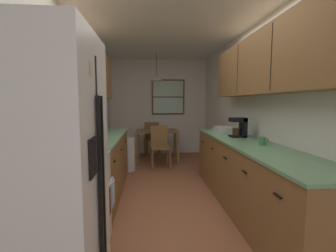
{
  "coord_description": "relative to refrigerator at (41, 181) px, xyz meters",
  "views": [
    {
      "loc": [
        -0.28,
        -2.79,
        1.4
      ],
      "look_at": [
        0.05,
        1.15,
        1.0
      ],
      "focal_mm": 25.0,
      "sensor_mm": 36.0,
      "label": 1
    }
  ],
  "objects": [
    {
      "name": "pendant_light",
      "position": [
        0.87,
        4.05,
        1.04
      ],
      "size": [
        0.31,
        0.31,
        0.65
      ],
      "color": "black"
    },
    {
      "name": "wall_left",
      "position": [
        -0.4,
        2.31,
        0.36
      ],
      "size": [
        0.1,
        9.0,
        2.55
      ],
      "primitive_type": "cube",
      "color": "white",
      "rests_on": "ground"
    },
    {
      "name": "upper_cabinets_left",
      "position": [
        -0.19,
        1.99,
        0.91
      ],
      "size": [
        0.33,
        2.23,
        0.69
      ],
      "color": "brown"
    },
    {
      "name": "wall_back",
      "position": [
        0.95,
        4.96,
        0.36
      ],
      "size": [
        4.4,
        0.1,
        2.55
      ],
      "primitive_type": "cube",
      "color": "white",
      "rests_on": "ground"
    },
    {
      "name": "dining_chair_far",
      "position": [
        0.76,
        4.61,
        -0.41
      ],
      "size": [
        0.45,
        0.45,
        0.9
      ],
      "color": "brown",
      "rests_on": "ground"
    },
    {
      "name": "dining_chair_near",
      "position": [
        0.91,
        3.49,
        -0.41
      ],
      "size": [
        0.43,
        0.43,
        0.9
      ],
      "color": "brown",
      "rests_on": "ground"
    },
    {
      "name": "upper_cabinets_right",
      "position": [
        2.09,
        1.33,
        0.95
      ],
      "size": [
        0.33,
        2.76,
        0.73
      ],
      "color": "brown"
    },
    {
      "name": "wall_right",
      "position": [
        2.3,
        2.31,
        0.36
      ],
      "size": [
        0.1,
        9.0,
        2.55
      ],
      "primitive_type": "cube",
      "color": "white",
      "rests_on": "ground"
    },
    {
      "name": "table_serving_bowl",
      "position": [
        0.79,
        4.1,
        -0.14
      ],
      "size": [
        0.18,
        0.18,
        0.06
      ],
      "primitive_type": "cylinder",
      "color": "silver",
      "rests_on": "dining_table"
    },
    {
      "name": "dish_rack",
      "position": [
        1.92,
        2.29,
        0.04
      ],
      "size": [
        0.28,
        0.34,
        0.1
      ],
      "primitive_type": "cube",
      "color": "silver",
      "rests_on": "counter_right"
    },
    {
      "name": "microwave_over_range",
      "position": [
        -0.16,
        0.67,
        0.69
      ],
      "size": [
        0.39,
        0.58,
        0.31
      ],
      "color": "silver"
    },
    {
      "name": "storage_canister",
      "position": [
        -0.05,
        1.09,
        0.09
      ],
      "size": [
        0.13,
        0.13,
        0.2
      ],
      "color": "#265999",
      "rests_on": "counter_left"
    },
    {
      "name": "counter_right",
      "position": [
        1.95,
        1.38,
        -0.46
      ],
      "size": [
        0.64,
        3.08,
        0.9
      ],
      "color": "brown",
      "rests_on": "ground"
    },
    {
      "name": "back_window",
      "position": [
        1.21,
        4.89,
        0.64
      ],
      "size": [
        0.89,
        0.05,
        0.94
      ],
      "color": "brown"
    },
    {
      "name": "dish_towel",
      "position": [
        0.31,
        0.82,
        -0.41
      ],
      "size": [
        0.02,
        0.16,
        0.24
      ],
      "primitive_type": "cube",
      "color": "silver"
    },
    {
      "name": "trash_bin",
      "position": [
        0.25,
        3.3,
        -0.58
      ],
      "size": [
        0.28,
        0.28,
        0.68
      ],
      "primitive_type": "cylinder",
      "color": "silver",
      "rests_on": "ground"
    },
    {
      "name": "mug_by_coffeemaker",
      "position": [
        2.0,
        1.14,
        0.04
      ],
      "size": [
        0.12,
        0.08,
        0.1
      ],
      "color": "#3F7F4C",
      "rests_on": "counter_right"
    },
    {
      "name": "counter_left",
      "position": [
        -0.05,
        2.04,
        -0.46
      ],
      "size": [
        0.64,
        2.15,
        0.9
      ],
      "color": "brown",
      "rests_on": "ground"
    },
    {
      "name": "refrigerator",
      "position": [
        0.0,
        0.0,
        0.0
      ],
      "size": [
        0.73,
        0.72,
        1.83
      ],
      "color": "white",
      "rests_on": "ground"
    },
    {
      "name": "coffee_maker",
      "position": [
        1.99,
        1.81,
        0.14
      ],
      "size": [
        0.22,
        0.18,
        0.28
      ],
      "color": "black",
      "rests_on": "counter_right"
    },
    {
      "name": "dining_table",
      "position": [
        0.87,
        4.05,
        -0.29
      ],
      "size": [
        0.98,
        0.7,
        0.75
      ],
      "color": "brown",
      "rests_on": "ground"
    },
    {
      "name": "stove_range",
      "position": [
        -0.05,
        0.67,
        -0.44
      ],
      "size": [
        0.66,
        0.58,
        1.1
      ],
      "color": "silver",
      "rests_on": "ground"
    },
    {
      "name": "ground_plane",
      "position": [
        0.95,
        2.31,
        -0.91
      ],
      "size": [
        12.0,
        12.0,
        0.0
      ],
      "primitive_type": "plane",
      "color": "#995B3D"
    },
    {
      "name": "ceiling_slab",
      "position": [
        0.95,
        2.31,
        1.68
      ],
      "size": [
        4.4,
        9.0,
        0.08
      ],
      "primitive_type": "cube",
      "color": "white"
    }
  ]
}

